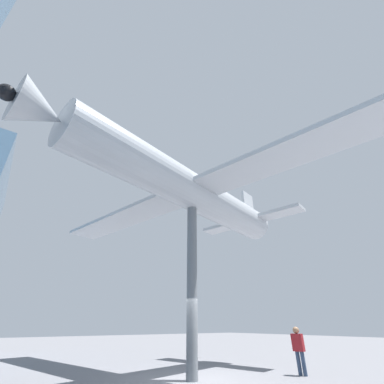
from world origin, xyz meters
The scene contains 4 objects.
ground_plane centered at (0.00, 0.00, 0.00)m, with size 80.00×80.00×0.00m, color slate.
support_pylon_central centered at (0.00, 0.00, 3.08)m, with size 0.41×0.41×6.16m.
suspended_airplane centered at (-0.05, 0.21, 6.99)m, with size 19.30×13.68×2.74m.
visitor_person centered at (-1.59, -3.82, 0.89)m, with size 0.44×0.30×1.58m.
Camera 1 is at (-8.32, 6.07, 1.65)m, focal length 24.00 mm.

